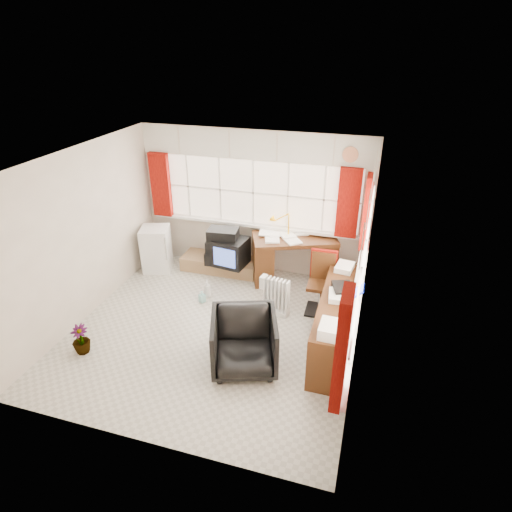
{
  "coord_description": "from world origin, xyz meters",
  "views": [
    {
      "loc": [
        2.01,
        -4.65,
        3.84
      ],
      "look_at": [
        0.47,
        0.55,
        1.02
      ],
      "focal_mm": 30.0,
      "sensor_mm": 36.0,
      "label": 1
    }
  ],
  "objects": [
    {
      "name": "room_walls",
      "position": [
        0.0,
        0.0,
        1.5
      ],
      "size": [
        4.0,
        4.0,
        4.0
      ],
      "color": "beige",
      "rests_on": "ground"
    },
    {
      "name": "mini_fridge",
      "position": [
        -1.66,
        1.43,
        0.41
      ],
      "size": [
        0.6,
        0.6,
        0.81
      ],
      "color": "white",
      "rests_on": "ground"
    },
    {
      "name": "window_right",
      "position": [
        1.94,
        0.0,
        0.95
      ],
      "size": [
        0.12,
        3.7,
        3.6
      ],
      "color": "beige",
      "rests_on": "room_walls"
    },
    {
      "name": "hifi_stack",
      "position": [
        -0.42,
        1.58,
        0.55
      ],
      "size": [
        0.65,
        0.45,
        0.64
      ],
      "color": "black",
      "rests_on": "tv_bench"
    },
    {
      "name": "credenza",
      "position": [
        1.73,
        0.2,
        0.39
      ],
      "size": [
        0.5,
        2.0,
        0.85
      ],
      "color": "#4D2B12",
      "rests_on": "ground"
    },
    {
      "name": "ground",
      "position": [
        0.0,
        0.0,
        0.0
      ],
      "size": [
        4.0,
        4.0,
        0.0
      ],
      "primitive_type": "plane",
      "color": "beige",
      "rests_on": "ground"
    },
    {
      "name": "desk_lamp",
      "position": [
        0.67,
        1.79,
        1.1
      ],
      "size": [
        0.17,
        0.15,
        0.43
      ],
      "color": "#EFAE0A",
      "rests_on": "desk"
    },
    {
      "name": "desk",
      "position": [
        0.78,
        1.8,
        0.45
      ],
      "size": [
        1.55,
        1.15,
        0.85
      ],
      "color": "#4D2B12",
      "rests_on": "ground"
    },
    {
      "name": "radiator",
      "position": [
        0.75,
        0.68,
        0.25
      ],
      "size": [
        0.43,
        0.23,
        0.61
      ],
      "color": "white",
      "rests_on": "ground"
    },
    {
      "name": "overhead_cabinets",
      "position": [
        0.98,
        0.98,
        2.25
      ],
      "size": [
        3.98,
        3.98,
        0.48
      ],
      "color": "silver",
      "rests_on": "room_walls"
    },
    {
      "name": "task_chair",
      "position": [
        1.38,
        1.03,
        0.52
      ],
      "size": [
        0.42,
        0.44,
        0.97
      ],
      "color": "black",
      "rests_on": "ground"
    },
    {
      "name": "crt_tv",
      "position": [
        -0.28,
        1.56,
        0.49
      ],
      "size": [
        0.59,
        0.56,
        0.48
      ],
      "color": "black",
      "rests_on": "tv_bench"
    },
    {
      "name": "flower_vase",
      "position": [
        -1.54,
        -0.94,
        0.21
      ],
      "size": [
        0.26,
        0.26,
        0.42
      ],
      "primitive_type": "imported",
      "rotation": [
        0.0,
        0.0,
        0.1
      ],
      "color": "black",
      "rests_on": "ground"
    },
    {
      "name": "office_chair",
      "position": [
        0.65,
        -0.58,
        0.38
      ],
      "size": [
        1.04,
        1.06,
        0.76
      ],
      "primitive_type": "imported",
      "rotation": [
        0.0,
        0.0,
        0.33
      ],
      "color": "black",
      "rests_on": "ground"
    },
    {
      "name": "curtains",
      "position": [
        0.92,
        0.93,
        1.46
      ],
      "size": [
        3.83,
        3.83,
        1.15
      ],
      "color": "#9C1508",
      "rests_on": "room_walls"
    },
    {
      "name": "spray_bottle_a",
      "position": [
        -0.44,
        0.81,
        0.15
      ],
      "size": [
        0.15,
        0.15,
        0.31
      ],
      "primitive_type": "imported",
      "rotation": [
        0.0,
        0.0,
        0.32
      ],
      "color": "silver",
      "rests_on": "ground"
    },
    {
      "name": "spray_bottle_b",
      "position": [
        -0.46,
        0.65,
        0.1
      ],
      "size": [
        0.12,
        0.12,
        0.19
      ],
      "primitive_type": "imported",
      "rotation": [
        0.0,
        0.0,
        -0.52
      ],
      "color": "#91D8D2",
      "rests_on": "ground"
    },
    {
      "name": "tv_bench",
      "position": [
        -0.55,
        1.72,
        0.12
      ],
      "size": [
        1.4,
        0.5,
        0.25
      ],
      "primitive_type": "cube",
      "color": "#A87C54",
      "rests_on": "ground"
    },
    {
      "name": "window_back",
      "position": [
        0.0,
        1.94,
        0.95
      ],
      "size": [
        3.7,
        0.12,
        3.6
      ],
      "color": "beige",
      "rests_on": "room_walls"
    },
    {
      "name": "file_tray",
      "position": [
        1.74,
        0.35,
        0.8
      ],
      "size": [
        0.34,
        0.39,
        0.11
      ],
      "primitive_type": "cube",
      "rotation": [
        0.0,
        0.0,
        0.32
      ],
      "color": "black",
      "rests_on": "credenza"
    }
  ]
}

